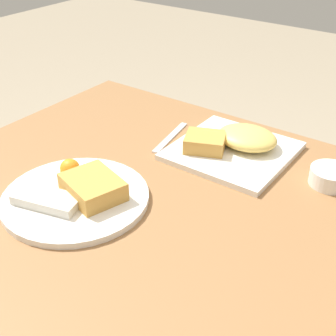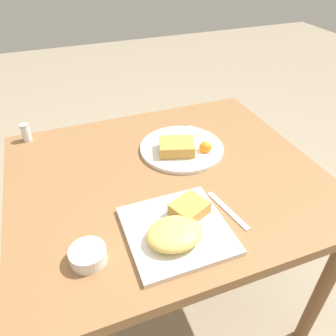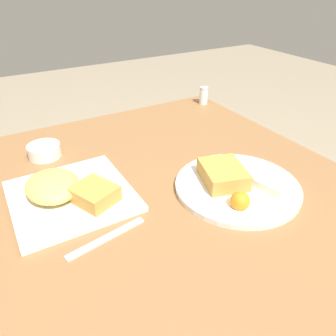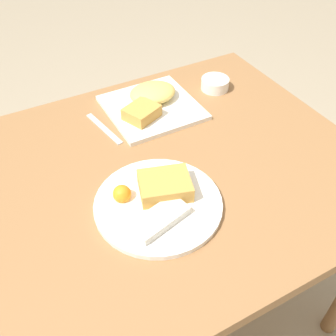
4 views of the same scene
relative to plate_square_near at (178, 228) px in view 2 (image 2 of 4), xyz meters
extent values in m
plane|color=gray|center=(0.06, 0.26, -0.73)|extent=(8.00, 8.00, 0.00)
cube|color=olive|center=(0.06, 0.26, -0.04)|extent=(1.01, 0.87, 0.04)
cylinder|color=brown|center=(0.51, -0.12, -0.39)|extent=(0.05, 0.05, 0.67)
cylinder|color=brown|center=(-0.38, 0.63, -0.39)|extent=(0.05, 0.05, 0.67)
cylinder|color=brown|center=(0.51, 0.63, -0.39)|extent=(0.05, 0.05, 0.67)
cube|color=white|center=(0.00, 0.01, -0.01)|extent=(0.27, 0.27, 0.01)
ellipsoid|color=#EAC660|center=(-0.02, -0.03, 0.01)|extent=(0.15, 0.12, 0.04)
cube|color=gold|center=(0.05, 0.05, 0.01)|extent=(0.12, 0.11, 0.04)
cylinder|color=white|center=(0.17, 0.37, -0.01)|extent=(0.30, 0.30, 0.01)
cube|color=gold|center=(0.14, 0.35, 0.01)|extent=(0.14, 0.13, 0.04)
cube|color=silver|center=(0.19, 0.42, 0.00)|extent=(0.15, 0.09, 0.02)
sphere|color=orange|center=(0.24, 0.32, 0.01)|extent=(0.04, 0.04, 0.04)
cylinder|color=white|center=(-0.24, 0.00, 0.00)|extent=(0.09, 0.09, 0.04)
cylinder|color=#D1B775|center=(-0.24, 0.00, 0.01)|extent=(0.07, 0.07, 0.00)
cylinder|color=white|center=(-0.36, 0.64, 0.01)|extent=(0.03, 0.03, 0.06)
cylinder|color=white|center=(-0.36, 0.64, -0.01)|extent=(0.03, 0.03, 0.03)
cylinder|color=silver|center=(-0.36, 0.64, 0.04)|extent=(0.03, 0.03, 0.01)
cube|color=silver|center=(0.17, 0.03, -0.02)|extent=(0.05, 0.18, 0.00)
camera|label=1|loc=(-0.45, 0.90, 0.55)|focal=50.00mm
camera|label=2|loc=(-0.24, -0.55, 0.65)|focal=35.00mm
camera|label=3|loc=(0.65, -0.11, 0.44)|focal=35.00mm
camera|label=4|loc=(0.44, 0.92, 0.68)|focal=42.00mm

